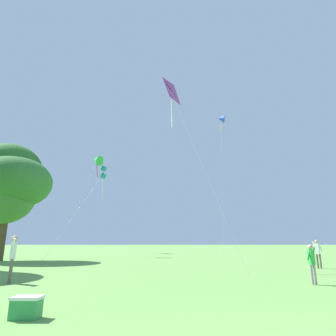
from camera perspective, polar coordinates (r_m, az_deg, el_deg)
kite_purple_streamer at (r=21.62m, az=0.85°, el=13.41°), size 4.28×5.95×13.22m
kite_teal_box at (r=36.89m, az=-12.54°, el=-1.05°), size 3.10×9.42×10.81m
kite_green_small at (r=51.70m, az=-13.81°, el=1.47°), size 3.14×10.76×16.38m
kite_blue_delta at (r=45.75m, az=10.39°, el=9.48°), size 2.53×7.47×20.61m
person_in_blue_jacket at (r=13.52m, az=-28.16°, el=-14.67°), size 0.32×0.56×1.81m
person_near_tree at (r=20.78m, az=27.30°, el=-14.27°), size 0.45×0.44×1.70m
person_child_small at (r=12.87m, az=26.36°, el=-15.90°), size 0.46×0.24×1.46m
tree_right_cluster at (r=30.28m, az=-28.89°, el=-2.56°), size 7.18×6.95×10.61m
picnic_cooler at (r=7.35m, az=-26.04°, el=-23.33°), size 0.60×0.40×0.44m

